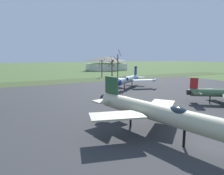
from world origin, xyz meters
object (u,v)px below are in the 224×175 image
at_px(jet_fighter_rear_left, 128,79).
at_px(jet_fighter_rear_right, 158,112).
at_px(visitor_building, 106,63).
at_px(info_placard_rear_left, 122,92).

bearing_deg(jet_fighter_rear_left, jet_fighter_rear_right, -117.88).
relative_size(jet_fighter_rear_right, visitor_building, 0.76).
height_order(info_placard_rear_left, visitor_building, visitor_building).
xyz_separation_m(jet_fighter_rear_left, jet_fighter_rear_right, (-14.33, -27.10, 0.29)).
height_order(jet_fighter_rear_left, info_placard_rear_left, jet_fighter_rear_left).
xyz_separation_m(info_placard_rear_left, jet_fighter_rear_right, (-8.26, -19.90, 1.81)).
bearing_deg(info_placard_rear_left, visitor_building, 65.61).
bearing_deg(jet_fighter_rear_right, jet_fighter_rear_left, 62.12).
bearing_deg(jet_fighter_rear_left, visitor_building, 67.70).
bearing_deg(jet_fighter_rear_right, visitor_building, 66.00).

